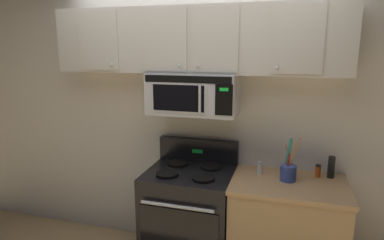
{
  "coord_description": "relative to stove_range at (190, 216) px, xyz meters",
  "views": [
    {
      "loc": [
        0.8,
        -2.22,
        1.97
      ],
      "look_at": [
        0.0,
        0.49,
        1.35
      ],
      "focal_mm": 31.16,
      "sensor_mm": 36.0,
      "label": 1
    }
  ],
  "objects": [
    {
      "name": "back_wall",
      "position": [
        0.0,
        0.37,
        0.88
      ],
      "size": [
        5.2,
        0.1,
        2.7
      ],
      "primitive_type": "cube",
      "color": "silver",
      "rests_on": "ground_plane"
    },
    {
      "name": "stove_range",
      "position": [
        0.0,
        0.0,
        0.0
      ],
      "size": [
        0.76,
        0.69,
        1.12
      ],
      "color": "black",
      "rests_on": "ground_plane"
    },
    {
      "name": "over_range_microwave",
      "position": [
        -0.0,
        0.12,
        1.11
      ],
      "size": [
        0.76,
        0.43,
        0.35
      ],
      "color": "#B7BABF"
    },
    {
      "name": "upper_cabinets",
      "position": [
        -0.0,
        0.15,
        1.56
      ],
      "size": [
        2.5,
        0.36,
        0.55
      ],
      "color": "#BCB7AD"
    },
    {
      "name": "counter_segment",
      "position": [
        0.84,
        0.01,
        -0.02
      ],
      "size": [
        0.93,
        0.65,
        0.9
      ],
      "color": "tan",
      "rests_on": "ground_plane"
    },
    {
      "name": "utensil_crock_blue",
      "position": [
        0.83,
        0.04,
        0.52
      ],
      "size": [
        0.15,
        0.13,
        0.37
      ],
      "color": "#384C9E",
      "rests_on": "counter_segment"
    },
    {
      "name": "salt_shaker",
      "position": [
        0.59,
        0.12,
        0.49
      ],
      "size": [
        0.05,
        0.05,
        0.11
      ],
      "color": "white",
      "rests_on": "counter_segment"
    },
    {
      "name": "pepper_mill",
      "position": [
        1.17,
        0.2,
        0.52
      ],
      "size": [
        0.06,
        0.06,
        0.18
      ],
      "primitive_type": "cylinder",
      "color": "black",
      "rests_on": "counter_segment"
    },
    {
      "name": "spice_jar",
      "position": [
        1.07,
        0.19,
        0.49
      ],
      "size": [
        0.05,
        0.05,
        0.11
      ],
      "color": "#C64C19",
      "rests_on": "counter_segment"
    }
  ]
}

